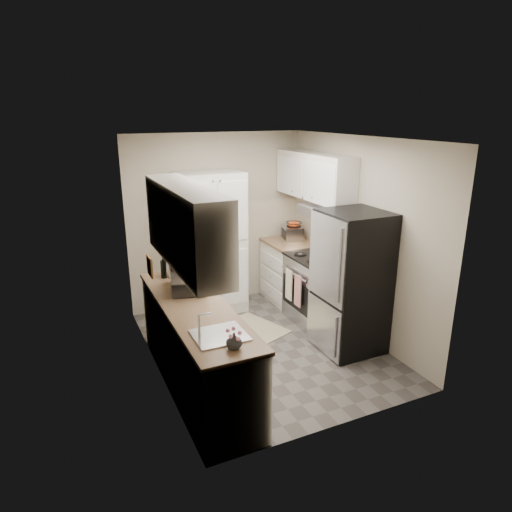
{
  "coord_description": "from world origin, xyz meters",
  "views": [
    {
      "loc": [
        -2.19,
        -4.5,
        2.79
      ],
      "look_at": [
        -0.04,
        0.15,
        1.14
      ],
      "focal_mm": 32.0,
      "sensor_mm": 36.0,
      "label": 1
    }
  ],
  "objects_px": {
    "electric_range": "(317,288)",
    "refrigerator": "(351,282)",
    "wine_bottle": "(163,267)",
    "toaster_oven": "(292,233)",
    "microwave": "(188,275)",
    "pantry_cabinet": "(211,244)"
  },
  "relations": [
    {
      "from": "electric_range",
      "to": "toaster_oven",
      "type": "relative_size",
      "value": 3.2
    },
    {
      "from": "pantry_cabinet",
      "to": "electric_range",
      "type": "height_order",
      "value": "pantry_cabinet"
    },
    {
      "from": "refrigerator",
      "to": "wine_bottle",
      "type": "bearing_deg",
      "value": 156.32
    },
    {
      "from": "wine_bottle",
      "to": "refrigerator",
      "type": "bearing_deg",
      "value": -23.68
    },
    {
      "from": "microwave",
      "to": "toaster_oven",
      "type": "distance_m",
      "value": 2.38
    },
    {
      "from": "toaster_oven",
      "to": "pantry_cabinet",
      "type": "bearing_deg",
      "value": -166.18
    },
    {
      "from": "pantry_cabinet",
      "to": "toaster_oven",
      "type": "relative_size",
      "value": 5.67
    },
    {
      "from": "pantry_cabinet",
      "to": "toaster_oven",
      "type": "height_order",
      "value": "pantry_cabinet"
    },
    {
      "from": "electric_range",
      "to": "microwave",
      "type": "height_order",
      "value": "microwave"
    },
    {
      "from": "refrigerator",
      "to": "toaster_oven",
      "type": "xyz_separation_m",
      "value": [
        0.15,
        1.72,
        0.17
      ]
    },
    {
      "from": "refrigerator",
      "to": "microwave",
      "type": "relative_size",
      "value": 3.07
    },
    {
      "from": "refrigerator",
      "to": "microwave",
      "type": "bearing_deg",
      "value": 166.78
    },
    {
      "from": "electric_range",
      "to": "wine_bottle",
      "type": "bearing_deg",
      "value": 177.63
    },
    {
      "from": "pantry_cabinet",
      "to": "toaster_oven",
      "type": "xyz_separation_m",
      "value": [
        1.29,
        -0.01,
        0.02
      ]
    },
    {
      "from": "microwave",
      "to": "refrigerator",
      "type": "bearing_deg",
      "value": -90.17
    },
    {
      "from": "pantry_cabinet",
      "to": "electric_range",
      "type": "xyz_separation_m",
      "value": [
        1.17,
        -0.93,
        -0.52
      ]
    },
    {
      "from": "refrigerator",
      "to": "toaster_oven",
      "type": "bearing_deg",
      "value": 85.01
    },
    {
      "from": "electric_range",
      "to": "microwave",
      "type": "distance_m",
      "value": 2.01
    },
    {
      "from": "wine_bottle",
      "to": "toaster_oven",
      "type": "relative_size",
      "value": 0.75
    },
    {
      "from": "pantry_cabinet",
      "to": "refrigerator",
      "type": "height_order",
      "value": "pantry_cabinet"
    },
    {
      "from": "electric_range",
      "to": "refrigerator",
      "type": "bearing_deg",
      "value": -92.48
    },
    {
      "from": "refrigerator",
      "to": "wine_bottle",
      "type": "relative_size",
      "value": 6.43
    }
  ]
}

